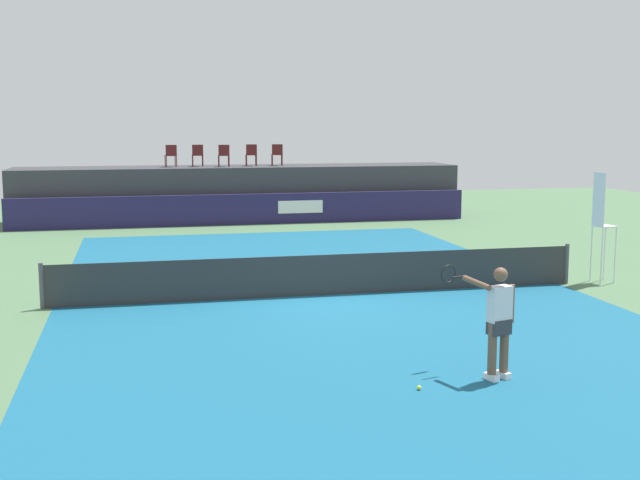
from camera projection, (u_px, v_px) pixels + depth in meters
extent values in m
plane|color=#4C704C|center=(298.00, 272.00, 21.62)|extent=(48.00, 48.00, 0.00)
cube|color=#16597A|center=(323.00, 295.00, 18.73)|extent=(12.00, 22.00, 0.00)
cube|color=#231E4C|center=(246.00, 209.00, 31.67)|extent=(18.00, 0.20, 1.20)
cube|color=white|center=(301.00, 207.00, 32.03)|extent=(1.80, 0.02, 0.50)
cube|color=#38383D|center=(240.00, 193.00, 33.33)|extent=(18.00, 2.80, 2.20)
cylinder|color=#561919|center=(175.00, 161.00, 32.81)|extent=(0.04, 0.04, 0.44)
cylinder|color=#561919|center=(165.00, 161.00, 32.69)|extent=(0.04, 0.04, 0.44)
cylinder|color=#561919|center=(177.00, 162.00, 32.43)|extent=(0.04, 0.04, 0.44)
cylinder|color=#561919|center=(166.00, 162.00, 32.31)|extent=(0.04, 0.04, 0.44)
cube|color=#561919|center=(171.00, 156.00, 32.52)|extent=(0.48, 0.48, 0.03)
cube|color=#561919|center=(171.00, 150.00, 32.30)|extent=(0.44, 0.06, 0.42)
cylinder|color=#561919|center=(202.00, 161.00, 33.12)|extent=(0.04, 0.04, 0.44)
cylinder|color=#561919|center=(192.00, 161.00, 33.04)|extent=(0.04, 0.04, 0.44)
cylinder|color=#561919|center=(203.00, 161.00, 32.73)|extent=(0.04, 0.04, 0.44)
cylinder|color=#561919|center=(193.00, 161.00, 32.65)|extent=(0.04, 0.04, 0.44)
cube|color=#561919|center=(198.00, 155.00, 32.85)|extent=(0.45, 0.45, 0.03)
cube|color=#561919|center=(198.00, 150.00, 32.62)|extent=(0.44, 0.03, 0.42)
cylinder|color=#561919|center=(228.00, 161.00, 32.96)|extent=(0.04, 0.04, 0.44)
cylinder|color=#561919|center=(218.00, 161.00, 32.89)|extent=(0.04, 0.04, 0.44)
cylinder|color=#561919|center=(229.00, 161.00, 32.57)|extent=(0.04, 0.04, 0.44)
cylinder|color=#561919|center=(219.00, 161.00, 32.50)|extent=(0.04, 0.04, 0.44)
cube|color=#561919|center=(224.00, 155.00, 32.69)|extent=(0.46, 0.46, 0.03)
cube|color=#561919|center=(224.00, 150.00, 32.46)|extent=(0.44, 0.04, 0.42)
cylinder|color=#561919|center=(256.00, 160.00, 33.52)|extent=(0.04, 0.04, 0.44)
cylinder|color=#561919|center=(246.00, 160.00, 33.46)|extent=(0.04, 0.04, 0.44)
cylinder|color=#561919|center=(257.00, 161.00, 33.13)|extent=(0.04, 0.04, 0.44)
cylinder|color=#561919|center=(247.00, 161.00, 33.06)|extent=(0.04, 0.04, 0.44)
cube|color=#561919|center=(251.00, 155.00, 33.26)|extent=(0.46, 0.46, 0.03)
cube|color=#561919|center=(251.00, 150.00, 33.02)|extent=(0.44, 0.05, 0.42)
cylinder|color=#561919|center=(281.00, 160.00, 33.73)|extent=(0.04, 0.04, 0.44)
cylinder|color=#561919|center=(272.00, 160.00, 33.68)|extent=(0.04, 0.04, 0.44)
cylinder|color=#561919|center=(282.00, 160.00, 33.34)|extent=(0.04, 0.04, 0.44)
cylinder|color=#561919|center=(272.00, 161.00, 33.29)|extent=(0.04, 0.04, 0.44)
cube|color=#561919|center=(277.00, 155.00, 33.48)|extent=(0.48, 0.48, 0.03)
cube|color=#561919|center=(277.00, 149.00, 33.24)|extent=(0.44, 0.07, 0.42)
cylinder|color=white|center=(615.00, 255.00, 20.08)|extent=(0.04, 0.04, 1.40)
cylinder|color=white|center=(604.00, 253.00, 20.46)|extent=(0.04, 0.04, 1.40)
cylinder|color=white|center=(602.00, 256.00, 19.95)|extent=(0.04, 0.04, 1.40)
cylinder|color=white|center=(591.00, 254.00, 20.32)|extent=(0.04, 0.04, 1.40)
cube|color=white|center=(604.00, 226.00, 20.10)|extent=(0.49, 0.49, 0.03)
cube|color=white|center=(599.00, 199.00, 19.93)|extent=(0.07, 0.44, 1.33)
cube|color=#2D2D2D|center=(323.00, 275.00, 18.66)|extent=(12.40, 0.02, 0.95)
cylinder|color=#4C4C51|center=(42.00, 286.00, 17.29)|extent=(0.10, 0.10, 1.00)
cylinder|color=#4C4C51|center=(567.00, 264.00, 20.01)|extent=(0.10, 0.10, 1.00)
cube|color=white|center=(503.00, 375.00, 12.65)|extent=(0.19, 0.28, 0.10)
cylinder|color=brown|center=(504.00, 346.00, 12.59)|extent=(0.14, 0.14, 0.82)
cube|color=white|center=(491.00, 377.00, 12.54)|extent=(0.19, 0.28, 0.10)
cylinder|color=brown|center=(492.00, 348.00, 12.47)|extent=(0.14, 0.14, 0.82)
cube|color=#333338|center=(499.00, 327.00, 12.48)|extent=(0.39, 0.30, 0.24)
cube|color=silver|center=(500.00, 304.00, 12.43)|extent=(0.40, 0.29, 0.56)
sphere|color=brown|center=(501.00, 275.00, 12.37)|extent=(0.22, 0.22, 0.22)
cylinder|color=brown|center=(512.00, 303.00, 12.55)|extent=(0.09, 0.09, 0.60)
cylinder|color=brown|center=(477.00, 283.00, 12.51)|extent=(0.25, 0.61, 0.14)
cylinder|color=black|center=(460.00, 277.00, 12.87)|extent=(0.30, 0.11, 0.03)
torus|color=black|center=(448.00, 274.00, 13.12)|extent=(0.30, 0.11, 0.30)
sphere|color=#D8EA33|center=(419.00, 388.00, 12.08)|extent=(0.07, 0.07, 0.07)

